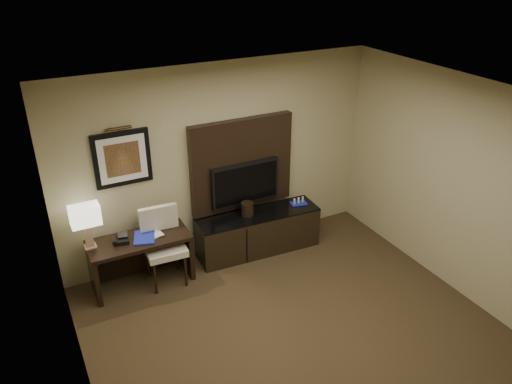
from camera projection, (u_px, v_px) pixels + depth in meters
floor at (316, 357)px, 5.40m from camera, size 4.50×5.00×0.01m
ceiling at (334, 118)px, 4.18m from camera, size 4.50×5.00×0.01m
wall_back at (220, 161)px, 6.77m from camera, size 4.50×0.01×2.70m
wall_left at (83, 327)px, 3.87m from camera, size 0.01×5.00×2.70m
wall_right at (487, 202)px, 5.71m from camera, size 0.01×5.00×2.70m
desk at (141, 261)px, 6.42m from camera, size 1.27×0.55×0.68m
credenza at (258, 232)px, 7.13m from camera, size 1.78×0.59×0.60m
tv_wall_panel at (242, 164)px, 6.89m from camera, size 1.50×0.12×1.30m
tv at (245, 183)px, 6.92m from camera, size 1.00×0.08×0.60m
artwork at (122, 159)px, 6.09m from camera, size 0.70×0.04×0.70m
picture_light at (119, 128)px, 5.88m from camera, size 0.04×0.04×0.30m
desk_chair at (165, 248)px, 6.37m from camera, size 0.53×0.60×1.04m
table_lamp at (87, 227)px, 5.97m from camera, size 0.39×0.29×0.57m
desk_phone at (121, 239)px, 6.18m from camera, size 0.22×0.20×0.09m
blue_folder at (144, 237)px, 6.28m from camera, size 0.35×0.40×0.02m
book at (149, 229)px, 6.27m from camera, size 0.16×0.04×0.22m
ice_bucket at (247, 209)px, 6.92m from camera, size 0.20×0.20×0.19m
minibar_tray at (299, 201)px, 7.24m from camera, size 0.26×0.19×0.08m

